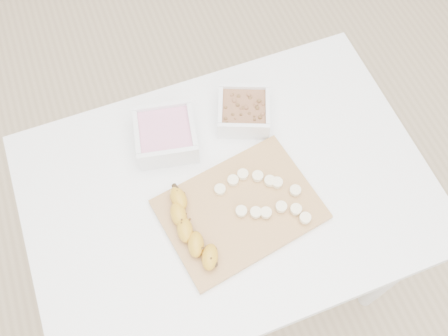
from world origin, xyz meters
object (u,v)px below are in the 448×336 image
object	(u,v)px
bowl_granola	(244,111)
cutting_board	(240,209)
table	(228,204)
bowl_yogurt	(166,135)
banana	(192,230)

from	to	relation	value
bowl_granola	cutting_board	size ratio (longest dim) A/B	0.48
table	bowl_yogurt	size ratio (longest dim) A/B	5.61
cutting_board	bowl_granola	bearing A→B (deg)	66.26
bowl_granola	cutting_board	world-z (taller)	bowl_granola
cutting_board	banana	bearing A→B (deg)	-172.16
bowl_granola	cutting_board	distance (m)	0.27
table	bowl_granola	bearing A→B (deg)	58.00
table	banana	bearing A→B (deg)	-146.30
table	bowl_yogurt	distance (m)	0.25
table	bowl_yogurt	bearing A→B (deg)	118.77
bowl_yogurt	cutting_board	bearing A→B (deg)	-66.83
bowl_yogurt	banana	bearing A→B (deg)	-94.73
bowl_yogurt	bowl_granola	world-z (taller)	bowl_yogurt
bowl_granola	banana	distance (m)	0.35
bowl_yogurt	cutting_board	xyz separation A→B (m)	(0.11, -0.25, -0.03)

